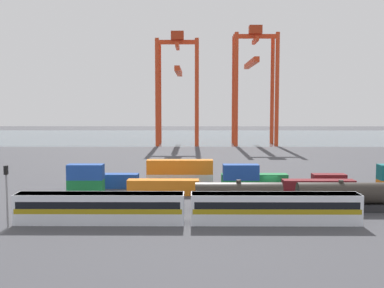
{
  "coord_description": "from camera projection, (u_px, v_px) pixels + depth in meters",
  "views": [
    {
      "loc": [
        -13.68,
        -82.22,
        15.21
      ],
      "look_at": [
        -14.42,
        30.98,
        5.65
      ],
      "focal_mm": 43.23,
      "sensor_mm": 36.0,
      "label": 1
    }
  ],
  "objects": [
    {
      "name": "passenger_train",
      "position": [
        187.0,
        207.0,
        59.4
      ],
      "size": [
        44.17,
        3.14,
        3.9
      ],
      "color": "silver",
      "rests_on": "ground_plane"
    },
    {
      "name": "shipping_container_9",
      "position": [
        106.0,
        181.0,
        85.05
      ],
      "size": [
        12.1,
        2.44,
        2.6
      ],
      "primitive_type": "cube",
      "color": "#1C4299",
      "rests_on": "ground_plane"
    },
    {
      "name": "shipping_container_4",
      "position": [
        241.0,
        172.0,
        78.14
      ],
      "size": [
        6.04,
        2.44,
        2.6
      ],
      "primitive_type": "cube",
      "color": "#1C4299",
      "rests_on": "shipping_container_3"
    },
    {
      "name": "shipping_container_12",
      "position": [
        254.0,
        181.0,
        84.88
      ],
      "size": [
        12.1,
        2.44,
        2.6
      ],
      "primitive_type": "cube",
      "color": "#197538",
      "rests_on": "ground_plane"
    },
    {
      "name": "shipping_container_3",
      "position": [
        241.0,
        187.0,
        78.35
      ],
      "size": [
        6.04,
        2.44,
        2.6
      ],
      "primitive_type": "cube",
      "color": "#197538",
      "rests_on": "ground_plane"
    },
    {
      "name": "ground_plane",
      "position": [
        246.0,
        162.0,
        122.97
      ],
      "size": [
        420.0,
        420.0,
        0.0
      ],
      "primitive_type": "plane",
      "color": "#424247"
    },
    {
      "name": "shipping_container_1",
      "position": [
        86.0,
        172.0,
        78.31
      ],
      "size": [
        6.04,
        2.44,
        2.6
      ],
      "primitive_type": "cube",
      "color": "#1C4299",
      "rests_on": "shipping_container_0"
    },
    {
      "name": "shipping_container_2",
      "position": [
        163.0,
        187.0,
        78.44
      ],
      "size": [
        12.1,
        2.44,
        2.6
      ],
      "primitive_type": "cube",
      "color": "orange",
      "rests_on": "ground_plane"
    },
    {
      "name": "shipping_container_13",
      "position": [
        329.0,
        181.0,
        84.79
      ],
      "size": [
        6.04,
        2.44,
        2.6
      ],
      "primitive_type": "cube",
      "color": "maroon",
      "rests_on": "ground_plane"
    },
    {
      "name": "harbour_water",
      "position": [
        223.0,
        137.0,
        223.47
      ],
      "size": [
        400.0,
        110.0,
        0.01
      ],
      "primitive_type": "cube",
      "color": "slate",
      "rests_on": "ground_plane"
    },
    {
      "name": "shipping_container_0",
      "position": [
        86.0,
        187.0,
        78.52
      ],
      "size": [
        6.04,
        2.44,
        2.6
      ],
      "primitive_type": "cube",
      "color": "#197538",
      "rests_on": "ground_plane"
    },
    {
      "name": "gantry_crane_west",
      "position": [
        178.0,
        78.0,
        179.46
      ],
      "size": [
        16.37,
        35.65,
        43.09
      ],
      "color": "red",
      "rests_on": "ground_plane"
    },
    {
      "name": "freight_tank_row",
      "position": [
        341.0,
        196.0,
        66.33
      ],
      "size": [
        41.79,
        3.04,
        4.5
      ],
      "color": "#232326",
      "rests_on": "ground_plane"
    },
    {
      "name": "gantry_crane_central",
      "position": [
        254.0,
        74.0,
        179.19
      ],
      "size": [
        16.79,
        36.36,
        45.24
      ],
      "color": "red",
      "rests_on": "ground_plane"
    },
    {
      "name": "shipping_container_10",
      "position": [
        180.0,
        181.0,
        84.97
      ],
      "size": [
        12.1,
        2.44,
        2.6
      ],
      "primitive_type": "cube",
      "color": "silver",
      "rests_on": "ground_plane"
    },
    {
      "name": "signal_mast",
      "position": [
        7.0,
        188.0,
        56.85
      ],
      "size": [
        0.36,
        0.6,
        7.8
      ],
      "color": "gray",
      "rests_on": "ground_plane"
    },
    {
      "name": "shipping_container_11",
      "position": [
        180.0,
        167.0,
        84.75
      ],
      "size": [
        12.1,
        2.44,
        2.6
      ],
      "primitive_type": "cube",
      "color": "orange",
      "rests_on": "shipping_container_10"
    },
    {
      "name": "shipping_container_5",
      "position": [
        318.0,
        187.0,
        78.27
      ],
      "size": [
        12.1,
        2.44,
        2.6
      ],
      "primitive_type": "cube",
      "color": "maroon",
      "rests_on": "ground_plane"
    }
  ]
}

